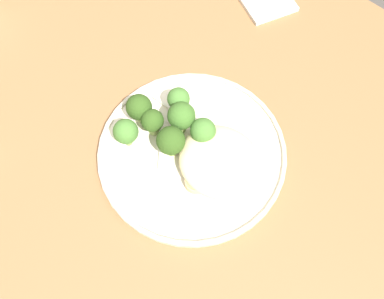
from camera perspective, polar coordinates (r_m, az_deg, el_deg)
ground at (r=1.37m, az=-2.25°, el=-14.04°), size 6.00×6.00×0.00m
wooden_dining_table at (r=0.74m, az=-4.06°, el=-3.42°), size 1.40×1.00×0.74m
dinner_plate at (r=0.65m, az=0.00°, el=-0.44°), size 0.29×0.29×0.02m
noodle_bed at (r=0.63m, az=3.73°, el=-1.59°), size 0.13×0.12×0.04m
seared_scallop_center_golden at (r=0.63m, az=3.82°, el=-2.62°), size 0.03×0.03×0.01m
seared_scallop_large_seared at (r=0.64m, az=7.77°, el=-1.27°), size 0.02×0.02×0.02m
seared_scallop_left_edge at (r=0.65m, az=4.82°, el=1.28°), size 0.02×0.02×0.02m
seared_scallop_right_edge at (r=0.65m, az=2.45°, el=0.91°), size 0.03×0.03×0.02m
seared_scallop_tiny_bay at (r=0.62m, az=0.40°, el=-4.54°), size 0.03×0.03×0.01m
seared_scallop_front_small at (r=0.64m, az=5.95°, el=-1.27°), size 0.03×0.03×0.01m
broccoli_floret_beside_noodles at (r=0.66m, az=-1.82°, el=6.67°), size 0.04×0.04×0.06m
broccoli_floret_left_leaning at (r=0.64m, az=-1.58°, el=4.59°), size 0.04×0.04×0.06m
broccoli_floret_front_edge at (r=0.62m, az=-2.85°, el=1.13°), size 0.04×0.04×0.06m
broccoli_floret_right_tilted at (r=0.63m, az=1.48°, el=2.48°), size 0.04×0.04×0.06m
broccoli_floret_tall_stalk at (r=0.64m, az=-5.32°, el=3.78°), size 0.04×0.04×0.05m
broccoli_floret_near_rim at (r=0.65m, az=-7.11°, el=5.60°), size 0.04×0.04×0.06m
broccoli_floret_rear_charred at (r=0.64m, az=-8.87°, el=2.36°), size 0.04×0.04×0.06m
onion_sliver_curled_piece at (r=0.65m, az=-4.09°, el=-0.45°), size 0.04×0.04×0.00m
onion_sliver_pale_crescent at (r=0.69m, az=-4.20°, el=6.45°), size 0.04×0.01×0.00m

